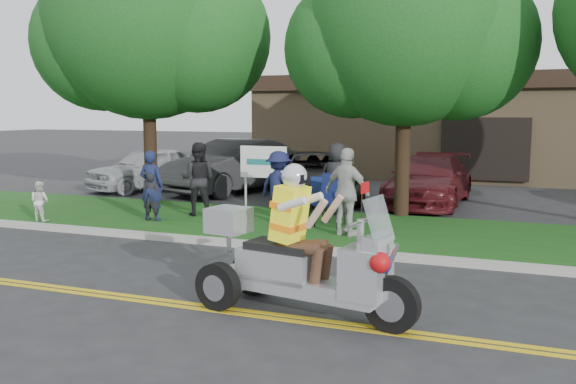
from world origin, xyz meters
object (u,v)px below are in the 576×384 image
(parked_car_far_left, at_px, (149,168))
(parked_car_right, at_px, (429,180))
(parked_car_mid, at_px, (315,176))
(spectator_adult_right, at_px, (347,192))
(parked_car_left, at_px, (233,166))
(lawn_chair_a, at_px, (321,196))
(spectator_adult_mid, at_px, (198,179))
(lawn_chair_b, at_px, (332,196))
(trike_scooter, at_px, (297,262))
(spectator_adult_left, at_px, (151,185))

(parked_car_far_left, height_order, parked_car_right, parked_car_far_left)
(parked_car_mid, relative_size, parked_car_right, 1.07)
(spectator_adult_right, xyz_separation_m, parked_car_left, (-5.42, 5.88, -0.15))
(lawn_chair_a, bearing_deg, spectator_adult_right, -69.58)
(spectator_adult_mid, xyz_separation_m, spectator_adult_right, (4.03, -1.09, 0.01))
(lawn_chair_b, xyz_separation_m, parked_car_far_left, (-7.72, 4.42, -0.03))
(spectator_adult_right, bearing_deg, parked_car_right, -78.50)
(spectator_adult_mid, xyz_separation_m, parked_car_left, (-1.38, 4.79, -0.14))
(spectator_adult_mid, relative_size, parked_car_mid, 0.35)
(trike_scooter, bearing_deg, lawn_chair_b, 112.44)
(lawn_chair_b, xyz_separation_m, spectator_adult_mid, (-3.41, 0.06, 0.24))
(spectator_adult_right, height_order, parked_car_mid, spectator_adult_right)
(trike_scooter, bearing_deg, spectator_adult_left, 148.61)
(lawn_chair_a, height_order, spectator_adult_right, spectator_adult_right)
(parked_car_right, bearing_deg, lawn_chair_a, -114.05)
(parked_car_far_left, bearing_deg, spectator_adult_mid, -22.56)
(trike_scooter, height_order, spectator_adult_left, trike_scooter)
(lawn_chair_a, relative_size, parked_car_mid, 0.20)
(spectator_adult_left, relative_size, parked_car_left, 0.31)
(parked_car_left, bearing_deg, lawn_chair_b, -30.57)
(lawn_chair_b, bearing_deg, parked_car_left, 138.44)
(lawn_chair_a, bearing_deg, trike_scooter, -88.08)
(spectator_adult_mid, relative_size, spectator_adult_right, 0.99)
(trike_scooter, bearing_deg, lawn_chair_a, 115.22)
(trike_scooter, relative_size, parked_car_far_left, 0.72)
(spectator_adult_right, bearing_deg, trike_scooter, 117.97)
(spectator_adult_left, bearing_deg, parked_car_far_left, -58.21)
(trike_scooter, height_order, parked_car_right, trike_scooter)
(trike_scooter, bearing_deg, parked_car_left, 130.02)
(parked_car_far_left, relative_size, parked_car_mid, 0.83)
(trike_scooter, relative_size, parked_car_right, 0.63)
(parked_car_left, bearing_deg, spectator_adult_mid, -59.09)
(parked_car_left, relative_size, parked_car_mid, 1.02)
(parked_car_left, bearing_deg, trike_scooter, -45.34)
(parked_car_far_left, xyz_separation_m, parked_car_right, (9.23, 0.07, -0.03))
(spectator_adult_right, relative_size, parked_car_far_left, 0.43)
(parked_car_right, bearing_deg, spectator_adult_mid, -135.34)
(spectator_adult_mid, xyz_separation_m, parked_car_mid, (1.62, 4.12, -0.29))
(spectator_adult_mid, bearing_deg, spectator_adult_left, 41.80)
(trike_scooter, distance_m, parked_car_left, 12.09)
(parked_car_far_left, distance_m, parked_car_left, 2.97)
(parked_car_mid, xyz_separation_m, parked_car_right, (3.30, 0.31, -0.02))
(lawn_chair_a, relative_size, spectator_adult_left, 0.61)
(spectator_adult_left, xyz_separation_m, spectator_adult_right, (4.71, -0.11, 0.09))
(trike_scooter, bearing_deg, spectator_adult_right, 107.56)
(lawn_chair_b, height_order, parked_car_right, parked_car_right)
(trike_scooter, height_order, lawn_chair_a, trike_scooter)
(parked_car_far_left, height_order, parked_car_mid, parked_car_far_left)
(lawn_chair_a, relative_size, parked_car_right, 0.21)
(spectator_adult_mid, relative_size, parked_car_left, 0.34)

